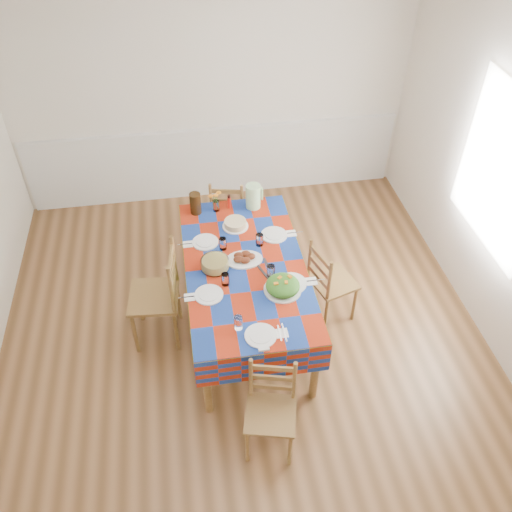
{
  "coord_description": "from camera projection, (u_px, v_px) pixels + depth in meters",
  "views": [
    {
      "loc": [
        -0.41,
        -3.17,
        4.01
      ],
      "look_at": [
        0.13,
        0.17,
        0.96
      ],
      "focal_mm": 38.0,
      "sensor_mm": 36.0,
      "label": 1
    }
  ],
  "objects": [
    {
      "name": "hot_sauce",
      "position": [
        229.0,
        201.0,
        5.33
      ],
      "size": [
        0.04,
        0.04,
        0.15
      ],
      "primitive_type": "cylinder",
      "color": "red",
      "rests_on": "dining_table"
    },
    {
      "name": "chair_near",
      "position": [
        271.0,
        410.0,
        4.07
      ],
      "size": [
        0.45,
        0.44,
        0.85
      ],
      "rotation": [
        0.0,
        0.0,
        -0.25
      ],
      "color": "brown",
      "rests_on": "room"
    },
    {
      "name": "chair_left",
      "position": [
        159.0,
        296.0,
        4.83
      ],
      "size": [
        0.48,
        0.5,
        1.03
      ],
      "rotation": [
        0.0,
        0.0,
        -1.67
      ],
      "color": "brown",
      "rests_on": "room"
    },
    {
      "name": "salad_platter",
      "position": [
        283.0,
        286.0,
        4.49
      ],
      "size": [
        0.32,
        0.32,
        0.13
      ],
      "color": "white",
      "rests_on": "dining_table"
    },
    {
      "name": "setting_right_far",
      "position": [
        269.0,
        236.0,
        5.01
      ],
      "size": [
        0.47,
        0.27,
        0.12
      ],
      "rotation": [
        0.0,
        0.0,
        -1.57
      ],
      "color": "white",
      "rests_on": "dining_table"
    },
    {
      "name": "wainscot",
      "position": [
        215.0,
        160.0,
        6.55
      ],
      "size": [
        4.41,
        0.06,
        0.92
      ],
      "color": "silver",
      "rests_on": "room"
    },
    {
      "name": "chair_right",
      "position": [
        329.0,
        283.0,
        5.06
      ],
      "size": [
        0.47,
        0.49,
        0.89
      ],
      "rotation": [
        0.0,
        0.0,
        1.87
      ],
      "color": "brown",
      "rests_on": "room"
    },
    {
      "name": "meat_platter",
      "position": [
        244.0,
        258.0,
        4.78
      ],
      "size": [
        0.33,
        0.24,
        0.06
      ],
      "color": "white",
      "rests_on": "dining_table"
    },
    {
      "name": "setting_left_near",
      "position": [
        214.0,
        289.0,
        4.5
      ],
      "size": [
        0.44,
        0.26,
        0.12
      ],
      "rotation": [
        0.0,
        0.0,
        1.57
      ],
      "color": "white",
      "rests_on": "dining_table"
    },
    {
      "name": "room",
      "position": [
        243.0,
        235.0,
        4.15
      ],
      "size": [
        4.58,
        5.08,
        2.78
      ],
      "color": "brown",
      "rests_on": "ground"
    },
    {
      "name": "chair_far",
      "position": [
        228.0,
        212.0,
        5.9
      ],
      "size": [
        0.45,
        0.43,
        0.86
      ],
      "rotation": [
        0.0,
        0.0,
        2.92
      ],
      "color": "brown",
      "rests_on": "room"
    },
    {
      "name": "setting_near_head",
      "position": [
        253.0,
        331.0,
        4.17
      ],
      "size": [
        0.41,
        0.27,
        0.12
      ],
      "color": "white",
      "rests_on": "dining_table"
    },
    {
      "name": "flower_vase",
      "position": [
        216.0,
        203.0,
        5.29
      ],
      "size": [
        0.13,
        0.11,
        0.21
      ],
      "color": "white",
      "rests_on": "dining_table"
    },
    {
      "name": "window_right",
      "position": [
        500.0,
        171.0,
        4.54
      ],
      "size": [
        0.0,
        1.4,
        1.4
      ],
      "primitive_type": "plane",
      "rotation": [
        0.0,
        -1.57,
        0.0
      ],
      "color": "white",
      "rests_on": "room"
    },
    {
      "name": "name_card",
      "position": [
        264.0,
        349.0,
        4.05
      ],
      "size": [
        0.09,
        0.03,
        0.02
      ],
      "primitive_type": "cube",
      "color": "white",
      "rests_on": "dining_table"
    },
    {
      "name": "cake",
      "position": [
        235.0,
        224.0,
        5.13
      ],
      "size": [
        0.25,
        0.25,
        0.07
      ],
      "color": "white",
      "rests_on": "dining_table"
    },
    {
      "name": "pasta_bowl",
      "position": [
        215.0,
        264.0,
        4.7
      ],
      "size": [
        0.25,
        0.25,
        0.09
      ],
      "color": "white",
      "rests_on": "dining_table"
    },
    {
      "name": "setting_right_near",
      "position": [
        285.0,
        279.0,
        4.59
      ],
      "size": [
        0.48,
        0.28,
        0.12
      ],
      "rotation": [
        0.0,
        0.0,
        -1.57
      ],
      "color": "white",
      "rests_on": "dining_table"
    },
    {
      "name": "dining_table",
      "position": [
        245.0,
        272.0,
        4.81
      ],
      "size": [
        1.06,
        1.97,
        0.77
      ],
      "color": "brown",
      "rests_on": "room"
    },
    {
      "name": "serving_utensils",
      "position": [
        267.0,
        272.0,
        4.69
      ],
      "size": [
        0.16,
        0.35,
        0.01
      ],
      "color": "black",
      "rests_on": "dining_table"
    },
    {
      "name": "green_pitcher",
      "position": [
        253.0,
        196.0,
        5.31
      ],
      "size": [
        0.15,
        0.15,
        0.25
      ],
      "primitive_type": "cylinder",
      "color": "#B4E7A3",
      "rests_on": "dining_table"
    },
    {
      "name": "tea_pitcher",
      "position": [
        195.0,
        203.0,
        5.25
      ],
      "size": [
        0.11,
        0.11,
        0.22
      ],
      "primitive_type": "cylinder",
      "color": "black",
      "rests_on": "dining_table"
    },
    {
      "name": "setting_left_far",
      "position": [
        211.0,
        243.0,
        4.94
      ],
      "size": [
        0.44,
        0.26,
        0.12
      ],
      "rotation": [
        0.0,
        0.0,
        1.57
      ],
      "color": "white",
      "rests_on": "dining_table"
    }
  ]
}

